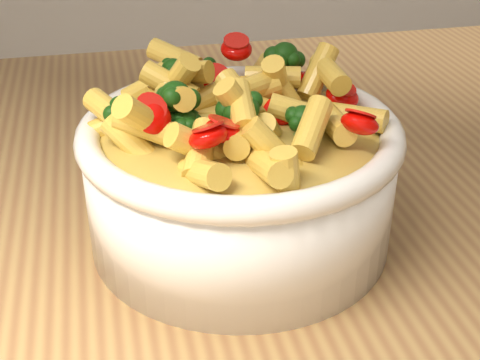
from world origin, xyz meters
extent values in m
cube|color=#A27A45|center=(0.00, 0.00, 0.88)|extent=(1.20, 0.80, 0.04)
cylinder|color=white|center=(-0.06, -0.05, 0.94)|extent=(0.22, 0.22, 0.09)
ellipsoid|color=white|center=(-0.06, -0.05, 0.92)|extent=(0.20, 0.20, 0.03)
torus|color=white|center=(-0.06, -0.05, 0.99)|extent=(0.23, 0.23, 0.02)
ellipsoid|color=#E4BA4D|center=(-0.06, -0.05, 0.99)|extent=(0.19, 0.19, 0.02)
camera|label=1|loc=(-0.15, -0.46, 1.18)|focal=50.00mm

